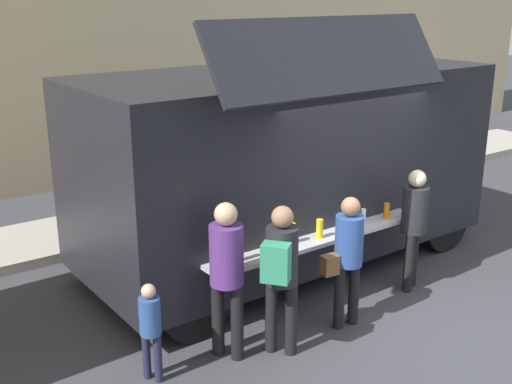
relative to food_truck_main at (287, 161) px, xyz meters
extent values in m
plane|color=#38383D|center=(0.15, -2.16, -1.51)|extent=(60.00, 60.00, 0.00)
cube|color=black|center=(-0.01, 0.02, 0.02)|extent=(5.81, 2.54, 2.45)
cube|color=black|center=(-0.55, -1.47, 1.58)|extent=(3.18, 0.63, 0.81)
cube|color=black|center=(-0.56, -1.15, 0.31)|extent=(3.01, 0.16, 1.10)
cube|color=#B7B7BC|center=(-0.56, -1.36, -0.60)|extent=(3.18, 0.41, 0.05)
cylinder|color=red|center=(-1.72, -1.37, -0.45)|extent=(0.08, 0.08, 0.25)
cylinder|color=orange|center=(-1.32, -1.42, -0.48)|extent=(0.07, 0.07, 0.19)
cylinder|color=yellow|center=(-0.95, -1.31, -0.45)|extent=(0.08, 0.08, 0.25)
cylinder|color=yellow|center=(-0.57, -1.37, -0.46)|extent=(0.08, 0.08, 0.23)
cylinder|color=white|center=(-0.18, -1.39, -0.45)|extent=(0.07, 0.07, 0.25)
cylinder|color=white|center=(0.20, -1.32, -0.48)|extent=(0.06, 0.06, 0.20)
cylinder|color=orange|center=(0.58, -1.36, -0.47)|extent=(0.08, 0.08, 0.20)
cube|color=black|center=(2.83, 0.07, 0.46)|extent=(0.12, 2.07, 1.08)
cylinder|color=black|center=(2.16, 1.13, -1.06)|extent=(0.90, 0.28, 0.90)
cylinder|color=black|center=(2.20, -1.00, -1.06)|extent=(0.90, 0.28, 0.90)
cylinder|color=black|center=(-2.21, 1.04, -1.06)|extent=(0.90, 0.28, 0.90)
cylinder|color=black|center=(-2.17, -1.09, -1.06)|extent=(0.90, 0.28, 0.90)
cylinder|color=#2F6539|center=(4.29, 2.32, -1.05)|extent=(0.60, 0.60, 0.92)
cylinder|color=black|center=(-0.68, -1.87, -1.12)|extent=(0.12, 0.12, 0.78)
cylinder|color=black|center=(-0.48, -1.89, -1.12)|extent=(0.12, 0.12, 0.78)
cylinder|color=#2B4B90|center=(-0.58, -1.88, -0.44)|extent=(0.32, 0.32, 0.59)
sphere|color=#9C6D4D|center=(-0.58, -1.88, -0.03)|extent=(0.22, 0.22, 0.22)
cube|color=brown|center=(-0.83, -1.86, -0.68)|extent=(0.20, 0.15, 0.23)
cylinder|color=black|center=(-1.62, -1.82, -1.10)|extent=(0.13, 0.13, 0.83)
cylinder|color=black|center=(-1.48, -1.99, -1.10)|extent=(0.13, 0.13, 0.83)
cylinder|color=#212326|center=(-1.55, -1.90, -0.37)|extent=(0.34, 0.34, 0.62)
sphere|color=#A37053|center=(-1.55, -1.90, 0.06)|extent=(0.23, 0.23, 0.23)
cube|color=#318B67|center=(-1.76, -2.07, -0.34)|extent=(0.32, 0.33, 0.40)
cylinder|color=black|center=(-2.13, -1.54, -1.08)|extent=(0.14, 0.14, 0.86)
cylinder|color=black|center=(-2.01, -1.74, -1.08)|extent=(0.14, 0.14, 0.86)
cylinder|color=#562F77|center=(-2.07, -1.64, -0.33)|extent=(0.36, 0.36, 0.65)
sphere|color=tan|center=(-2.07, -1.64, 0.11)|extent=(0.24, 0.24, 0.24)
cylinder|color=black|center=(0.69, -1.70, -1.11)|extent=(0.13, 0.13, 0.80)
cylinder|color=black|center=(0.88, -1.60, -1.11)|extent=(0.13, 0.13, 0.80)
cylinder|color=#222326|center=(0.79, -1.65, -0.41)|extent=(0.33, 0.33, 0.60)
sphere|color=beige|center=(0.79, -1.65, 0.00)|extent=(0.22, 0.22, 0.22)
cylinder|color=#1F223A|center=(-2.96, -1.51, -1.25)|extent=(0.08, 0.08, 0.52)
cylinder|color=#1F223A|center=(-2.89, -1.63, -1.25)|extent=(0.08, 0.08, 0.52)
cylinder|color=#2C4D8A|center=(-2.93, -1.57, -0.79)|extent=(0.22, 0.22, 0.39)
sphere|color=tan|center=(-2.93, -1.57, -0.52)|extent=(0.15, 0.15, 0.15)
camera|label=1|loc=(-5.29, -6.72, 2.26)|focal=44.58mm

